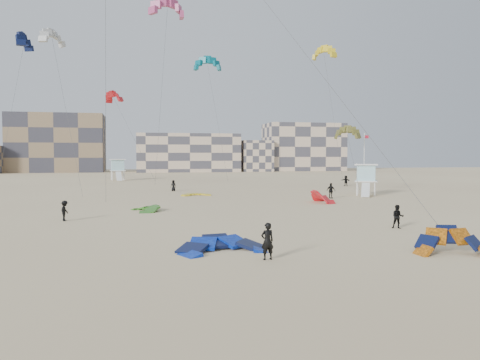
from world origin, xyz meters
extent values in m
plane|color=beige|center=(0.00, 0.00, 0.00)|extent=(320.00, 320.00, 0.00)
imported|color=black|center=(1.39, 1.43, 0.93)|extent=(0.74, 0.55, 1.85)
imported|color=black|center=(13.03, 9.09, 0.84)|extent=(1.01, 0.93, 1.67)
imported|color=black|center=(-10.61, 18.04, 0.81)|extent=(0.79, 1.14, 1.61)
imported|color=black|center=(17.63, 31.77, 0.93)|extent=(1.08, 1.10, 1.86)
imported|color=black|center=(-0.11, 47.42, 0.80)|extent=(0.91, 0.76, 1.59)
imported|color=black|center=(29.34, 53.04, 0.89)|extent=(1.33, 1.67, 1.78)
cylinder|color=#3F3F3F|center=(-7.51, 20.44, 11.81)|extent=(0.57, 3.81, 21.62)
cylinder|color=#3F3F3F|center=(9.03, 14.32, 11.84)|extent=(6.26, 22.49, 21.70)
cylinder|color=#3F3F3F|center=(-12.17, 30.84, 9.43)|extent=(3.69, 6.39, 16.88)
cylinder|color=#3F3F3F|center=(-2.02, 42.53, 12.20)|extent=(1.56, 6.93, 22.41)
cylinder|color=#3F3F3F|center=(20.49, 31.86, 4.50)|extent=(2.44, 8.82, 7.02)
cylinder|color=#3F3F3F|center=(26.41, 51.70, 11.36)|extent=(3.58, 0.07, 20.72)
cylinder|color=#3F3F3F|center=(-21.01, 44.82, 10.75)|extent=(2.04, 7.00, 19.50)
cylinder|color=#3F3F3F|center=(7.64, 54.87, 10.43)|extent=(3.18, 0.96, 18.86)
cylinder|color=#3F3F3F|center=(-5.69, 57.46, 7.82)|extent=(6.53, 3.63, 13.65)
cube|color=white|center=(23.89, 35.07, 1.86)|extent=(3.77, 3.77, 0.14)
cube|color=#9ECFD8|center=(23.89, 35.07, 2.92)|extent=(3.09, 3.09, 1.99)
cube|color=white|center=(23.89, 35.07, 3.99)|extent=(3.90, 3.90, 0.16)
cube|color=white|center=(23.89, 32.39, 0.89)|extent=(2.21, 2.95, 1.64)
cube|color=white|center=(-9.43, 79.69, 2.02)|extent=(3.37, 3.37, 0.15)
cube|color=#9ECFD8|center=(-9.43, 79.69, 3.17)|extent=(2.77, 2.77, 2.16)
cube|color=white|center=(-9.43, 79.69, 4.34)|extent=(3.49, 3.49, 0.17)
cube|color=white|center=(-9.43, 76.77, 0.97)|extent=(1.45, 3.17, 1.79)
cylinder|color=white|center=(24.89, 37.70, 4.10)|extent=(0.10, 0.10, 8.19)
cube|color=red|center=(25.19, 37.70, 7.68)|extent=(0.61, 0.02, 0.41)
cube|color=#81694E|center=(-30.00, 134.00, 9.00)|extent=(28.00, 14.00, 18.00)
cube|color=beige|center=(10.00, 130.00, 6.00)|extent=(32.00, 16.00, 12.00)
cube|color=beige|center=(50.00, 132.00, 8.00)|extent=(26.00, 14.00, 16.00)
cube|color=beige|center=(32.00, 128.00, 5.00)|extent=(10.00, 10.00, 10.00)
camera|label=1|loc=(-4.69, -20.68, 5.16)|focal=35.00mm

